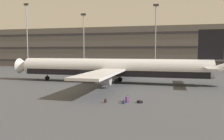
{
  "coord_description": "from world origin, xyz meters",
  "views": [
    {
      "loc": [
        14.21,
        -40.55,
        5.99
      ],
      "look_at": [
        6.2,
        -5.35,
        3.0
      ],
      "focal_mm": 34.99,
      "sensor_mm": 36.0,
      "label": 1
    }
  ],
  "objects_px": {
    "backpack_silver": "(123,102)",
    "backpack_large": "(105,101)",
    "airliner": "(113,68)",
    "suitcase_scuffed": "(127,99)",
    "suitcase_orange": "(140,102)"
  },
  "relations": [
    {
      "from": "airliner",
      "to": "suitcase_scuffed",
      "type": "distance_m",
      "value": 16.9
    },
    {
      "from": "suitcase_scuffed",
      "to": "backpack_large",
      "type": "height_order",
      "value": "suitcase_scuffed"
    },
    {
      "from": "suitcase_scuffed",
      "to": "backpack_large",
      "type": "bearing_deg",
      "value": -161.29
    },
    {
      "from": "airliner",
      "to": "suitcase_scuffed",
      "type": "height_order",
      "value": "airliner"
    },
    {
      "from": "airliner",
      "to": "suitcase_orange",
      "type": "height_order",
      "value": "airliner"
    },
    {
      "from": "backpack_large",
      "to": "suitcase_orange",
      "type": "bearing_deg",
      "value": 10.95
    },
    {
      "from": "suitcase_orange",
      "to": "airliner",
      "type": "bearing_deg",
      "value": 113.03
    },
    {
      "from": "airliner",
      "to": "backpack_silver",
      "type": "distance_m",
      "value": 17.73
    },
    {
      "from": "suitcase_scuffed",
      "to": "backpack_silver",
      "type": "height_order",
      "value": "suitcase_scuffed"
    },
    {
      "from": "suitcase_scuffed",
      "to": "backpack_large",
      "type": "relative_size",
      "value": 1.41
    },
    {
      "from": "airliner",
      "to": "suitcase_scuffed",
      "type": "bearing_deg",
      "value": -71.69
    },
    {
      "from": "suitcase_orange",
      "to": "suitcase_scuffed",
      "type": "distance_m",
      "value": 1.54
    },
    {
      "from": "backpack_silver",
      "to": "backpack_large",
      "type": "height_order",
      "value": "backpack_large"
    },
    {
      "from": "suitcase_orange",
      "to": "backpack_silver",
      "type": "bearing_deg",
      "value": -153.81
    },
    {
      "from": "backpack_silver",
      "to": "backpack_large",
      "type": "distance_m",
      "value": 2.19
    }
  ]
}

